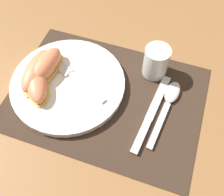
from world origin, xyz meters
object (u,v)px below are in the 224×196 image
citrus_wedge_1 (37,71)px  citrus_wedge_0 (45,67)px  spoon (169,100)px  juice_glass (156,63)px  plate (68,83)px  fork (72,76)px  knife (151,114)px  citrus_wedge_2 (37,85)px

citrus_wedge_1 → citrus_wedge_0: bearing=53.2°
spoon → citrus_wedge_1: size_ratio=1.39×
juice_glass → plate: bearing=-149.9°
plate → citrus_wedge_1: 0.08m
citrus_wedge_1 → plate: bearing=6.1°
citrus_wedge_1 → spoon: bearing=7.5°
spoon → plate: bearing=-172.0°
spoon → fork: (-0.24, -0.02, 0.01)m
knife → spoon: bearing=57.1°
juice_glass → citrus_wedge_1: 0.29m
juice_glass → citrus_wedge_0: bearing=-158.5°
plate → knife: 0.21m
knife → citrus_wedge_2: (-0.27, -0.03, 0.03)m
citrus_wedge_1 → citrus_wedge_2: 0.04m
spoon → citrus_wedge_2: citrus_wedge_2 is taller
citrus_wedge_0 → citrus_wedge_2: 0.05m
plate → spoon: 0.25m
spoon → juice_glass: bearing=126.4°
knife → citrus_wedge_0: 0.28m
citrus_wedge_0 → fork: bearing=6.4°
fork → citrus_wedge_1: size_ratio=1.34×
citrus_wedge_2 → spoon: bearing=14.3°
fork → citrus_wedge_0: 0.07m
spoon → citrus_wedge_2: 0.31m
juice_glass → spoon: bearing=-53.6°
spoon → citrus_wedge_2: size_ratio=1.61×
plate → spoon: (0.24, 0.03, -0.00)m
juice_glass → spoon: (0.06, -0.07, -0.03)m
plate → fork: 0.02m
juice_glass → knife: bearing=-79.0°
knife → citrus_wedge_1: (-0.29, 0.01, 0.03)m
plate → citrus_wedge_0: (-0.06, 0.01, 0.03)m
plate → citrus_wedge_2: bearing=-143.3°
fork → citrus_wedge_2: (-0.06, -0.06, 0.01)m
plate → fork: size_ratio=1.52×
citrus_wedge_1 → knife: bearing=-1.2°
knife → citrus_wedge_2: bearing=-174.1°
plate → citrus_wedge_0: bearing=170.2°
spoon → citrus_wedge_0: citrus_wedge_0 is taller
citrus_wedge_0 → citrus_wedge_1: 0.02m
knife → citrus_wedge_1: bearing=178.8°
juice_glass → knife: 0.13m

